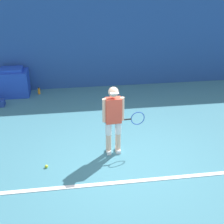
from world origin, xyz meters
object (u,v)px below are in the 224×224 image
object	(u,v)px
tennis_ball	(46,166)
covered_chair	(13,82)
water_bottle	(39,91)
tennis_player	(114,118)

from	to	relation	value
tennis_ball	covered_chair	bearing A→B (deg)	105.94
covered_chair	water_bottle	size ratio (longest dim) A/B	4.40
tennis_player	covered_chair	xyz separation A→B (m)	(-2.71, 3.83, -0.44)
covered_chair	water_bottle	xyz separation A→B (m)	(0.78, -0.01, -0.33)
tennis_player	covered_chair	bearing A→B (deg)	121.19
tennis_player	water_bottle	distance (m)	4.35
tennis_ball	covered_chair	distance (m)	4.42
covered_chair	water_bottle	bearing A→B (deg)	-0.68
tennis_player	water_bottle	world-z (taller)	tennis_player
tennis_ball	water_bottle	size ratio (longest dim) A/B	0.31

